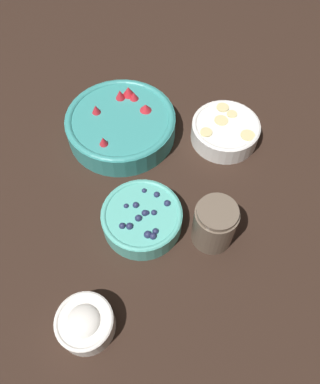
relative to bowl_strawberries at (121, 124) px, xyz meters
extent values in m
plane|color=black|center=(-0.16, -0.02, -0.04)|extent=(4.00, 4.00, 0.00)
cylinder|color=teal|center=(0.00, 0.00, -0.01)|extent=(0.26, 0.26, 0.06)
torus|color=teal|center=(0.00, 0.00, 0.02)|extent=(0.26, 0.26, 0.02)
cylinder|color=red|center=(0.00, 0.00, 0.01)|extent=(0.21, 0.21, 0.02)
cone|color=red|center=(0.06, -0.01, 0.03)|extent=(0.03, 0.03, 0.03)
cone|color=red|center=(0.05, -0.05, 0.03)|extent=(0.04, 0.04, 0.02)
cone|color=red|center=(0.00, -0.06, 0.03)|extent=(0.05, 0.05, 0.02)
cone|color=red|center=(0.07, -0.04, 0.03)|extent=(0.05, 0.05, 0.03)
cone|color=red|center=(0.03, 0.05, 0.03)|extent=(0.03, 0.03, 0.03)
cone|color=red|center=(-0.07, 0.06, 0.03)|extent=(0.03, 0.03, 0.03)
cylinder|color=#56B7A8|center=(-0.26, 0.03, -0.01)|extent=(0.17, 0.17, 0.05)
torus|color=#56B7A8|center=(-0.26, 0.03, 0.01)|extent=(0.17, 0.17, 0.01)
cylinder|color=#23284C|center=(-0.26, 0.03, 0.00)|extent=(0.13, 0.13, 0.01)
sphere|color=#23284C|center=(-0.26, 0.02, 0.01)|extent=(0.01, 0.01, 0.01)
sphere|color=#23284C|center=(-0.25, -0.03, 0.01)|extent=(0.01, 0.01, 0.01)
sphere|color=#23284C|center=(-0.30, 0.01, 0.01)|extent=(0.01, 0.01, 0.01)
sphere|color=#23284C|center=(-0.23, 0.03, 0.01)|extent=(0.01, 0.01, 0.01)
sphere|color=#23284C|center=(-0.26, 0.02, 0.01)|extent=(0.01, 0.01, 0.01)
sphere|color=#23284C|center=(-0.23, 0.05, 0.01)|extent=(0.01, 0.01, 0.01)
sphere|color=#23284C|center=(-0.26, 0.00, 0.01)|extent=(0.01, 0.01, 0.01)
sphere|color=#23284C|center=(-0.27, 0.03, 0.01)|extent=(0.01, 0.01, 0.01)
sphere|color=#23284C|center=(-0.31, 0.03, 0.01)|extent=(0.02, 0.02, 0.02)
sphere|color=#23284C|center=(-0.22, -0.01, 0.01)|extent=(0.01, 0.01, 0.01)
sphere|color=#23284C|center=(-0.27, 0.07, 0.01)|extent=(0.01, 0.01, 0.01)
sphere|color=#23284C|center=(-0.21, 0.00, 0.01)|extent=(0.01, 0.01, 0.01)
sphere|color=#23284C|center=(-0.31, 0.02, 0.01)|extent=(0.01, 0.01, 0.01)
sphere|color=#23284C|center=(-0.28, 0.06, 0.01)|extent=(0.01, 0.01, 0.01)
cylinder|color=white|center=(-0.09, -0.23, -0.01)|extent=(0.16, 0.16, 0.05)
torus|color=white|center=(-0.09, -0.23, 0.01)|extent=(0.16, 0.16, 0.01)
cylinder|color=beige|center=(-0.09, -0.23, 0.00)|extent=(0.13, 0.13, 0.01)
cylinder|color=beige|center=(-0.07, -0.26, 0.01)|extent=(0.03, 0.03, 0.00)
cylinder|color=beige|center=(-0.08, -0.23, 0.01)|extent=(0.03, 0.03, 0.00)
cylinder|color=beige|center=(-0.14, -0.27, 0.01)|extent=(0.03, 0.03, 0.00)
cylinder|color=beige|center=(-0.10, -0.18, 0.01)|extent=(0.03, 0.03, 0.01)
cylinder|color=beige|center=(-0.04, -0.25, 0.01)|extent=(0.03, 0.03, 0.01)
cylinder|color=white|center=(-0.43, 0.18, -0.01)|extent=(0.10, 0.10, 0.05)
torus|color=white|center=(-0.43, 0.18, 0.01)|extent=(0.10, 0.10, 0.01)
cylinder|color=white|center=(-0.43, 0.18, 0.00)|extent=(0.08, 0.08, 0.01)
ellipsoid|color=white|center=(-0.43, 0.18, 0.01)|extent=(0.06, 0.06, 0.03)
cylinder|color=brown|center=(-0.33, -0.10, 0.01)|extent=(0.09, 0.09, 0.10)
cylinder|color=#512D1E|center=(-0.33, -0.10, 0.00)|extent=(0.07, 0.07, 0.07)
cylinder|color=brown|center=(-0.33, -0.10, 0.07)|extent=(0.08, 0.08, 0.01)
camera|label=1|loc=(-0.61, 0.10, 0.68)|focal=35.00mm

